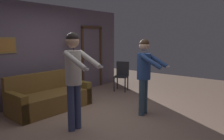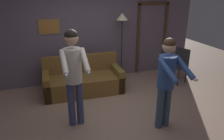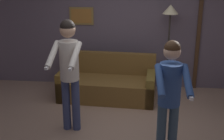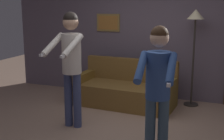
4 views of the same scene
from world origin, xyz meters
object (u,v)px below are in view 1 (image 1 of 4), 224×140
object	(u,v)px
torchiere_lamp	(73,44)
person_standing_left	(74,71)
couch	(50,98)
person_standing_right	(145,70)
dining_chair_distant	(122,74)

from	to	relation	value
torchiere_lamp	person_standing_left	size ratio (longest dim) A/B	1.01
torchiere_lamp	couch	bearing A→B (deg)	-159.91
person_standing_left	person_standing_right	distance (m)	1.63
person_standing_left	dining_chair_distant	distance (m)	3.29
person_standing_left	dining_chair_distant	world-z (taller)	person_standing_left
couch	torchiere_lamp	bearing A→B (deg)	20.09
couch	person_standing_left	bearing A→B (deg)	-107.85
couch	person_standing_left	xyz separation A→B (m)	(-0.44, -1.36, 0.85)
person_standing_right	dining_chair_distant	distance (m)	2.35
person_standing_right	torchiere_lamp	bearing A→B (deg)	86.68
person_standing_left	couch	bearing A→B (deg)	72.15
couch	person_standing_left	distance (m)	1.66
couch	torchiere_lamp	world-z (taller)	torchiere_lamp
person_standing_left	dining_chair_distant	xyz separation A→B (m)	(3.05, 1.07, -0.60)
couch	person_standing_right	size ratio (longest dim) A/B	1.15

